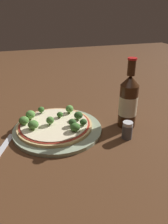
% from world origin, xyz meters
% --- Properties ---
extents(ground_plane, '(3.00, 3.00, 0.00)m').
position_xyz_m(ground_plane, '(0.00, 0.00, 0.00)').
color(ground_plane, '#4C2D19').
extents(plate, '(0.30, 0.30, 0.01)m').
position_xyz_m(plate, '(-0.00, -0.03, 0.01)').
color(plate, '#93A384').
rests_on(plate, ground_plane).
extents(pizza, '(0.25, 0.25, 0.01)m').
position_xyz_m(pizza, '(-0.01, -0.02, 0.02)').
color(pizza, tan).
rests_on(pizza, plate).
extents(broccoli_floret_0, '(0.03, 0.03, 0.03)m').
position_xyz_m(broccoli_floret_0, '(-0.08, 0.04, 0.04)').
color(broccoli_floret_0, '#7A9E5B').
rests_on(broccoli_floret_0, pizza).
extents(broccoli_floret_1, '(0.03, 0.03, 0.03)m').
position_xyz_m(broccoli_floret_1, '(0.08, -0.02, 0.04)').
color(broccoli_floret_1, '#7A9E5B').
rests_on(broccoli_floret_1, pizza).
extents(broccoli_floret_2, '(0.03, 0.03, 0.03)m').
position_xyz_m(broccoli_floret_2, '(0.06, 0.04, 0.04)').
color(broccoli_floret_2, '#7A9E5B').
rests_on(broccoli_floret_2, pizza).
extents(broccoli_floret_3, '(0.03, 0.03, 0.03)m').
position_xyz_m(broccoli_floret_3, '(-0.11, 0.01, 0.04)').
color(broccoli_floret_3, '#7A9E5B').
rests_on(broccoli_floret_3, pizza).
extents(broccoli_floret_4, '(0.03, 0.03, 0.03)m').
position_xyz_m(broccoli_floret_4, '(-0.08, -0.03, 0.04)').
color(broccoli_floret_4, '#7A9E5B').
rests_on(broccoli_floret_4, pizza).
extents(broccoli_floret_5, '(0.03, 0.03, 0.03)m').
position_xyz_m(broccoli_floret_5, '(-0.02, -0.02, 0.04)').
color(broccoli_floret_5, '#7A9E5B').
rests_on(broccoli_floret_5, pizza).
extents(broccoli_floret_6, '(0.03, 0.03, 0.02)m').
position_xyz_m(broccoli_floret_6, '(0.04, -0.05, 0.04)').
color(broccoli_floret_6, '#7A9E5B').
rests_on(broccoli_floret_6, pizza).
extents(broccoli_floret_7, '(0.02, 0.02, 0.02)m').
position_xyz_m(broccoli_floret_7, '(0.08, -0.06, 0.04)').
color(broccoli_floret_7, '#7A9E5B').
rests_on(broccoli_floret_7, pizza).
extents(broccoli_floret_8, '(0.02, 0.02, 0.02)m').
position_xyz_m(broccoli_floret_8, '(0.02, 0.02, 0.04)').
color(broccoli_floret_8, '#7A9E5B').
rests_on(broccoli_floret_8, pizza).
extents(broccoli_floret_9, '(0.02, 0.02, 0.02)m').
position_xyz_m(broccoli_floret_9, '(-0.04, 0.07, 0.04)').
color(broccoli_floret_9, '#7A9E5B').
rests_on(broccoli_floret_9, pizza).
extents(broccoli_floret_10, '(0.03, 0.03, 0.03)m').
position_xyz_m(broccoli_floret_10, '(0.05, -0.09, 0.04)').
color(broccoli_floret_10, '#7A9E5B').
rests_on(broccoli_floret_10, pizza).
extents(beer_bottle, '(0.06, 0.06, 0.24)m').
position_xyz_m(beer_bottle, '(0.24, -0.06, 0.09)').
color(beer_bottle, '#381E0F').
rests_on(beer_bottle, ground_plane).
extents(pepper_shaker, '(0.03, 0.03, 0.06)m').
position_xyz_m(pepper_shaker, '(0.20, -0.14, 0.03)').
color(pepper_shaker, '#4C4C51').
rests_on(pepper_shaker, ground_plane).
extents(fork, '(0.08, 0.16, 0.00)m').
position_xyz_m(fork, '(-0.18, -0.08, 0.00)').
color(fork, silver).
rests_on(fork, ground_plane).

